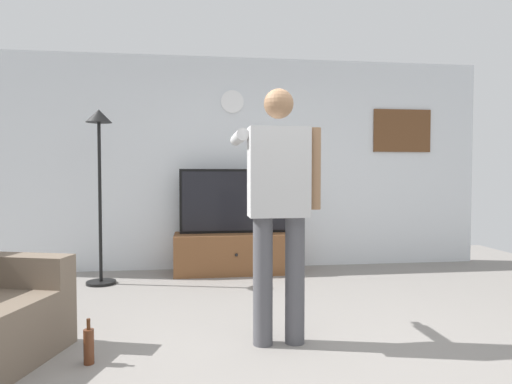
{
  "coord_description": "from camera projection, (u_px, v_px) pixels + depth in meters",
  "views": [
    {
      "loc": [
        -0.57,
        -2.89,
        1.22
      ],
      "look_at": [
        -0.04,
        1.2,
        1.05
      ],
      "focal_mm": 31.67,
      "sensor_mm": 36.0,
      "label": 1
    }
  ],
  "objects": [
    {
      "name": "wall_clock",
      "position": [
        232.0,
        102.0,
        5.74
      ],
      "size": [
        0.29,
        0.03,
        0.29
      ],
      "primitive_type": "cylinder",
      "rotation": [
        1.57,
        0.0,
        0.0
      ],
      "color": "white"
    },
    {
      "name": "beverage_bottle",
      "position": [
        89.0,
        346.0,
        2.88
      ],
      "size": [
        0.07,
        0.07,
        0.29
      ],
      "color": "#592D19",
      "rests_on": "ground_plane"
    },
    {
      "name": "framed_picture",
      "position": [
        402.0,
        131.0,
        6.06
      ],
      "size": [
        0.8,
        0.04,
        0.57
      ],
      "primitive_type": "cube",
      "color": "brown"
    },
    {
      "name": "ground_plane",
      "position": [
        285.0,
        358.0,
        2.98
      ],
      "size": [
        8.4,
        8.4,
        0.0
      ],
      "primitive_type": "plane",
      "color": "gray"
    },
    {
      "name": "television",
      "position": [
        234.0,
        201.0,
        5.55
      ],
      "size": [
        1.33,
        0.07,
        0.79
      ],
      "color": "black",
      "rests_on": "tv_stand"
    },
    {
      "name": "tv_stand",
      "position": [
        235.0,
        253.0,
        5.53
      ],
      "size": [
        1.46,
        0.54,
        0.49
      ],
      "color": "brown",
      "rests_on": "ground_plane"
    },
    {
      "name": "person_standing_nearer_lamp",
      "position": [
        279.0,
        199.0,
        3.2
      ],
      "size": [
        0.6,
        0.78,
        1.81
      ],
      "color": "#4C4C51",
      "rests_on": "ground_plane"
    },
    {
      "name": "floor_lamp",
      "position": [
        99.0,
        160.0,
        4.93
      ],
      "size": [
        0.32,
        0.32,
        1.92
      ],
      "color": "black",
      "rests_on": "ground_plane"
    },
    {
      "name": "back_wall",
      "position": [
        241.0,
        163.0,
        5.85
      ],
      "size": [
        6.4,
        0.1,
        2.7
      ],
      "primitive_type": "cube",
      "color": "silver",
      "rests_on": "ground_plane"
    }
  ]
}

